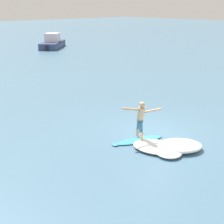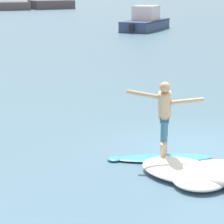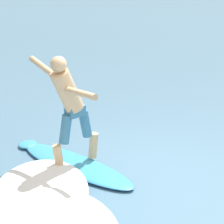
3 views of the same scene
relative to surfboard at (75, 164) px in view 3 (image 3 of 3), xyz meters
name	(u,v)px [view 3 (image 3 of 3)]	position (x,y,z in m)	size (l,w,h in m)	color
ground_plane	(157,172)	(1.25, 0.28, -0.04)	(200.00, 200.00, 0.00)	slate
surfboard	(75,164)	(0.00, 0.00, 0.00)	(2.40, 1.31, 0.22)	#3998C6
surfer	(69,102)	(-0.01, -0.10, 1.08)	(1.46, 1.05, 1.76)	tan
wave_foam_at_nose	(40,192)	(-0.07, -1.02, 0.06)	(1.93, 2.24, 0.21)	white
wave_foam_beside	(21,216)	(-0.03, -1.62, 0.06)	(1.66, 1.65, 0.21)	white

